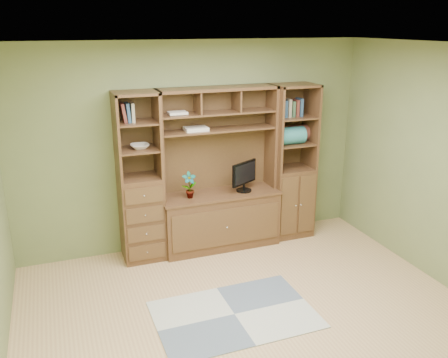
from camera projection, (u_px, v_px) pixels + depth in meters
name	position (u px, v px, depth m)	size (l,w,h in m)	color
room	(260.00, 199.00, 4.20)	(4.60, 4.10, 2.64)	tan
center_hutch	(220.00, 171.00, 5.91)	(1.54, 0.53, 2.05)	#4D2F1A
left_tower	(140.00, 179.00, 5.62)	(0.50, 0.45, 2.05)	#4D2F1A
right_tower	(292.00, 162.00, 6.28)	(0.55, 0.45, 2.05)	#4D2F1A
rug	(235.00, 314.00, 4.74)	(1.57, 1.05, 0.01)	gray
monitor	(244.00, 171.00, 5.99)	(0.44, 0.20, 0.54)	black
orchid	(189.00, 185.00, 5.79)	(0.17, 0.12, 0.33)	#9F5E36
magazines	(196.00, 129.00, 5.73)	(0.28, 0.20, 0.04)	beige
bowl	(140.00, 146.00, 5.50)	(0.22, 0.22, 0.05)	beige
blanket_teal	(290.00, 136.00, 6.10)	(0.39, 0.22, 0.22)	#2B7273
blanket_red	(294.00, 133.00, 6.26)	(0.38, 0.21, 0.21)	brown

